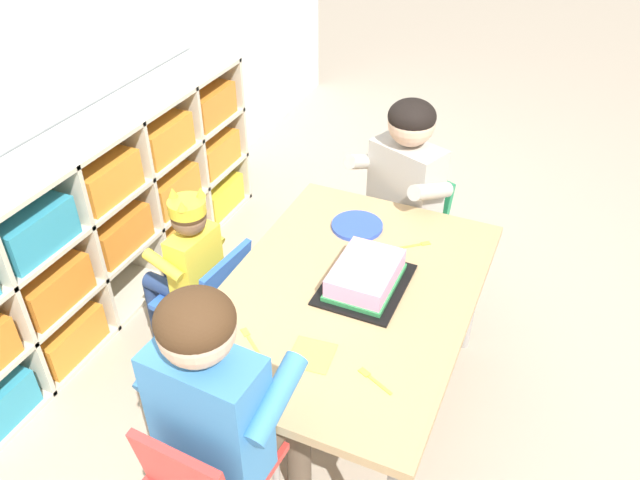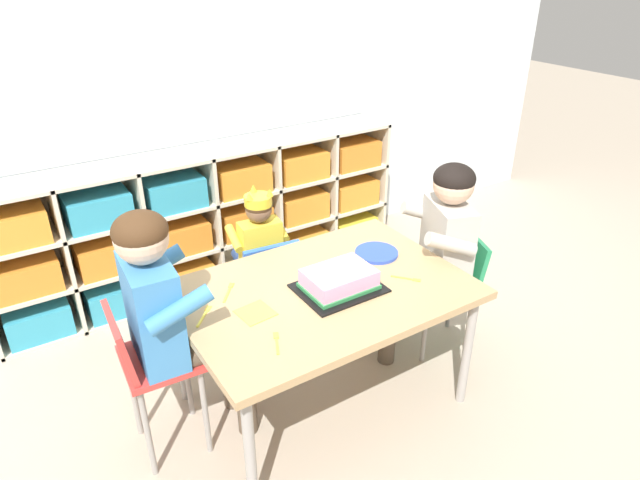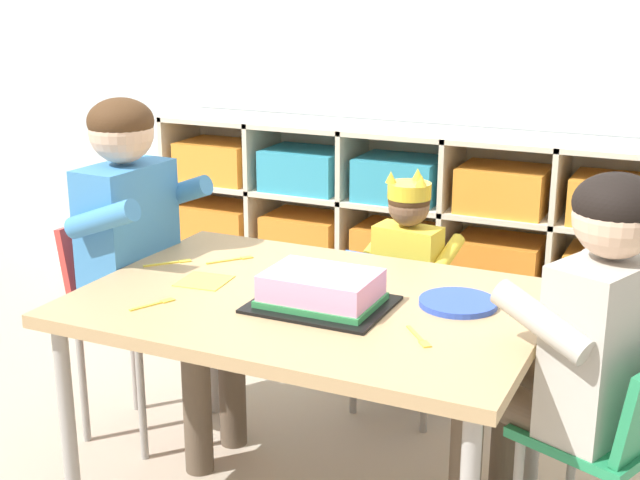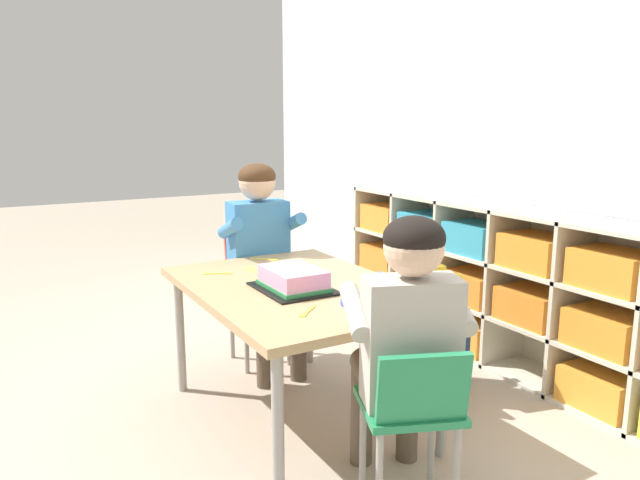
# 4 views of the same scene
# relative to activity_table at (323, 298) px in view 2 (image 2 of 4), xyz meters

# --- Properties ---
(ground) EXTENTS (16.00, 16.00, 0.00)m
(ground) POSITION_rel_activity_table_xyz_m (0.00, 0.00, -0.56)
(ground) COLOR tan
(classroom_back_wall) EXTENTS (5.89, 0.10, 2.97)m
(classroom_back_wall) POSITION_rel_activity_table_xyz_m (0.00, 1.46, 0.92)
(classroom_back_wall) COLOR silver
(classroom_back_wall) RESTS_ON ground
(storage_cubby_shelf) EXTENTS (2.47, 0.31, 0.85)m
(storage_cubby_shelf) POSITION_rel_activity_table_xyz_m (-0.01, 1.25, -0.16)
(storage_cubby_shelf) COLOR beige
(storage_cubby_shelf) RESTS_ON ground
(activity_table) EXTENTS (1.19, 0.82, 0.61)m
(activity_table) POSITION_rel_activity_table_xyz_m (0.00, 0.00, 0.00)
(activity_table) COLOR tan
(activity_table) RESTS_ON ground
(classroom_chair_blue) EXTENTS (0.35, 0.33, 0.58)m
(classroom_chair_blue) POSITION_rel_activity_table_xyz_m (0.03, 0.59, -0.21)
(classroom_chair_blue) COLOR blue
(classroom_chair_blue) RESTS_ON ground
(child_with_crown) EXTENTS (0.31, 0.31, 0.82)m
(child_with_crown) POSITION_rel_activity_table_xyz_m (0.04, 0.69, -0.05)
(child_with_crown) COLOR yellow
(child_with_crown) RESTS_ON ground
(classroom_chair_adult_side) EXTENTS (0.33, 0.32, 0.69)m
(classroom_chair_adult_side) POSITION_rel_activity_table_xyz_m (-0.71, 0.13, -0.12)
(classroom_chair_adult_side) COLOR red
(classroom_chair_adult_side) RESTS_ON ground
(adult_helper_seated) EXTENTS (0.44, 0.42, 1.08)m
(adult_helper_seated) POSITION_rel_activity_table_xyz_m (-0.61, 0.12, 0.11)
(adult_helper_seated) COLOR #3D7FBC
(adult_helper_seated) RESTS_ON ground
(classroom_chair_guest_side) EXTENTS (0.40, 0.40, 0.62)m
(classroom_chair_guest_side) POSITION_rel_activity_table_xyz_m (0.77, 0.01, -0.18)
(classroom_chair_guest_side) COLOR #238451
(classroom_chair_guest_side) RESTS_ON ground
(guest_at_table_side) EXTENTS (0.49, 0.47, 1.00)m
(guest_at_table_side) POSITION_rel_activity_table_xyz_m (0.68, 0.05, 0.05)
(guest_at_table_side) COLOR #B2ADA3
(guest_at_table_side) RESTS_ON ground
(birthday_cake_on_tray) EXTENTS (0.34, 0.27, 0.09)m
(birthday_cake_on_tray) POSITION_rel_activity_table_xyz_m (0.05, -0.04, 0.09)
(birthday_cake_on_tray) COLOR black
(birthday_cake_on_tray) RESTS_ON activity_table
(paper_plate_stack) EXTENTS (0.20, 0.20, 0.01)m
(paper_plate_stack) POSITION_rel_activity_table_xyz_m (0.36, 0.11, 0.06)
(paper_plate_stack) COLOR blue
(paper_plate_stack) RESTS_ON activity_table
(paper_napkin_square) EXTENTS (0.14, 0.14, 0.00)m
(paper_napkin_square) POSITION_rel_activity_table_xyz_m (-0.32, -0.01, 0.05)
(paper_napkin_square) COLOR #F4DB4C
(paper_napkin_square) RESTS_ON activity_table
(fork_beside_plate_stack) EXTENTS (0.07, 0.12, 0.00)m
(fork_beside_plate_stack) POSITION_rel_activity_table_xyz_m (-0.34, -0.21, 0.05)
(fork_beside_plate_stack) COLOR yellow
(fork_beside_plate_stack) RESTS_ON activity_table
(fork_near_child_seat) EXTENTS (0.09, 0.11, 0.00)m
(fork_near_child_seat) POSITION_rel_activity_table_xyz_m (0.34, -0.14, 0.05)
(fork_near_child_seat) COLOR yellow
(fork_near_child_seat) RESTS_ON activity_table
(fork_near_cake_tray) EXTENTS (0.10, 0.12, 0.00)m
(fork_near_cake_tray) POSITION_rel_activity_table_xyz_m (-0.34, 0.19, 0.05)
(fork_near_cake_tray) COLOR yellow
(fork_near_cake_tray) RESTS_ON activity_table
(fork_by_napkin) EXTENTS (0.10, 0.11, 0.00)m
(fork_by_napkin) POSITION_rel_activity_table_xyz_m (-0.49, 0.08, 0.05)
(fork_by_napkin) COLOR yellow
(fork_by_napkin) RESTS_ON activity_table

